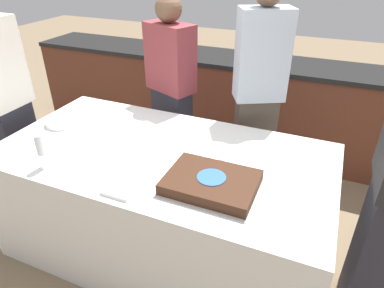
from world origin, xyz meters
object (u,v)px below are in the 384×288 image
at_px(wine_glass, 40,146).
at_px(person_seated_left, 7,105).
at_px(person_standing_back, 171,96).
at_px(plate_stack, 61,121).
at_px(person_cutting_cake, 258,100).
at_px(cake, 211,183).

bearing_deg(wine_glass, person_seated_left, 150.34).
bearing_deg(person_seated_left, person_standing_back, -51.19).
distance_m(wine_glass, person_seated_left, 0.80).
bearing_deg(wine_glass, person_standing_back, 78.64).
bearing_deg(plate_stack, person_standing_back, 53.43).
bearing_deg(plate_stack, person_cutting_cake, 29.75).
height_order(cake, person_cutting_cake, person_cutting_cake).
bearing_deg(plate_stack, wine_glass, -58.35).
bearing_deg(person_seated_left, wine_glass, -119.66).
xyz_separation_m(person_cutting_cake, person_standing_back, (-0.69, 0.00, -0.08)).
xyz_separation_m(person_cutting_cake, person_seated_left, (-1.62, -0.74, -0.02)).
distance_m(plate_stack, wine_glass, 0.55).
bearing_deg(cake, person_seated_left, 172.58).
xyz_separation_m(plate_stack, person_seated_left, (-0.42, -0.06, 0.07)).
bearing_deg(person_standing_back, person_seated_left, 60.76).
distance_m(wine_glass, person_standing_back, 1.17).
bearing_deg(person_standing_back, plate_stack, 75.38).
xyz_separation_m(cake, person_cutting_cake, (-0.00, 0.95, 0.08)).
xyz_separation_m(cake, person_standing_back, (-0.69, 0.95, -0.00)).
distance_m(plate_stack, person_seated_left, 0.43).
relative_size(cake, wine_glass, 2.47).
bearing_deg(wine_glass, cake, 11.41).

